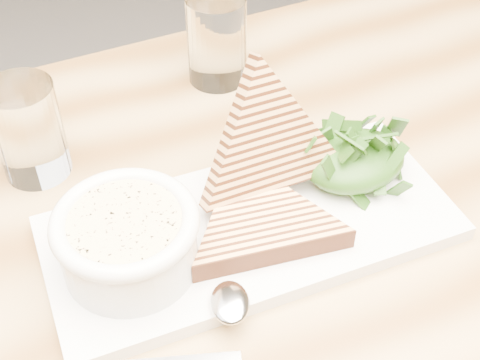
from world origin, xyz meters
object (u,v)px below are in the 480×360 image
platter (251,228)px  glass_far (217,40)px  glass_near (29,131)px  soup_bowl (129,246)px

platter → glass_far: bearing=70.0°
platter → glass_far: size_ratio=3.57×
glass_near → glass_far: bearing=13.8°
glass_far → glass_near: bearing=-166.2°
platter → glass_near: glass_near is taller
platter → soup_bowl: (-0.11, 0.01, 0.03)m
glass_near → soup_bowl: bearing=-78.8°
platter → glass_far: (0.08, 0.23, 0.04)m
glass_far → soup_bowl: bearing=-130.9°
soup_bowl → glass_near: 0.17m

